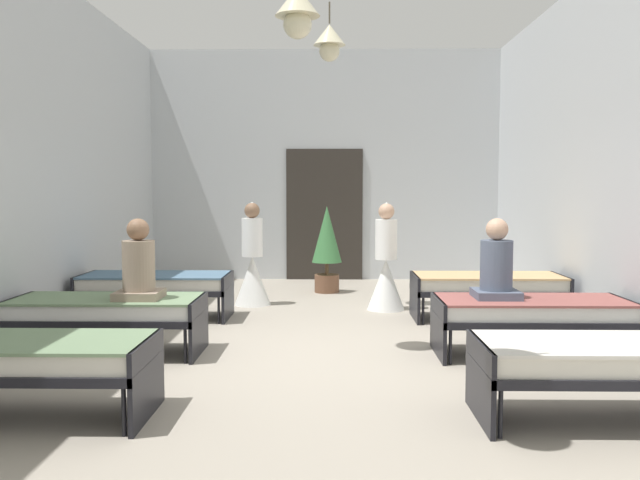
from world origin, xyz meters
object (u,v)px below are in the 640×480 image
(bed_left_row_2, at_px, (156,284))
(patient_seated_primary, at_px, (139,269))
(bed_right_row_2, at_px, (488,285))
(bed_left_row_0, at_px, (19,358))
(nurse_near_aisle, at_px, (252,268))
(bed_left_row_1, at_px, (107,311))
(potted_plant, at_px, (327,243))
(nurse_mid_aisle, at_px, (386,272))
(bed_right_row_1, at_px, (532,312))
(bed_right_row_0, at_px, (611,361))
(patient_seated_secondary, at_px, (496,269))

(bed_left_row_2, height_order, patient_seated_primary, patient_seated_primary)
(bed_left_row_2, bearing_deg, bed_right_row_2, 0.00)
(bed_left_row_0, bearing_deg, nurse_near_aisle, 76.87)
(bed_left_row_1, bearing_deg, bed_left_row_0, -90.00)
(patient_seated_primary, relative_size, potted_plant, 0.57)
(nurse_near_aisle, bearing_deg, patient_seated_primary, 128.13)
(nurse_mid_aisle, bearing_deg, patient_seated_primary, -30.81)
(bed_right_row_1, relative_size, nurse_near_aisle, 1.28)
(bed_right_row_0, xyz_separation_m, bed_right_row_1, (0.00, 1.90, 0.00))
(bed_right_row_1, bearing_deg, bed_left_row_1, 180.00)
(potted_plant, bearing_deg, bed_left_row_0, -109.92)
(bed_right_row_2, bearing_deg, bed_right_row_0, -90.00)
(bed_left_row_1, relative_size, nurse_mid_aisle, 1.28)
(nurse_near_aisle, relative_size, patient_seated_primary, 1.86)
(bed_right_row_0, bearing_deg, nurse_mid_aisle, 105.60)
(bed_right_row_0, height_order, bed_right_row_1, same)
(bed_left_row_0, distance_m, bed_right_row_1, 4.67)
(bed_left_row_1, relative_size, bed_left_row_2, 1.00)
(bed_right_row_0, distance_m, potted_plant, 6.39)
(patient_seated_secondary, bearing_deg, patient_seated_primary, -178.28)
(nurse_mid_aisle, relative_size, potted_plant, 1.07)
(bed_left_row_2, relative_size, patient_seated_primary, 2.38)
(bed_right_row_2, distance_m, nurse_mid_aisle, 1.42)
(bed_left_row_0, distance_m, potted_plant, 6.43)
(bed_right_row_1, bearing_deg, bed_right_row_0, -90.00)
(bed_left_row_1, height_order, bed_right_row_1, same)
(potted_plant, bearing_deg, bed_right_row_0, -71.04)
(bed_right_row_2, bearing_deg, nurse_mid_aisle, 151.90)
(bed_left_row_2, relative_size, nurse_mid_aisle, 1.28)
(bed_left_row_1, xyz_separation_m, bed_right_row_2, (4.26, 1.90, 0.00))
(bed_left_row_2, xyz_separation_m, bed_right_row_2, (4.26, 0.00, 0.00))
(bed_right_row_2, bearing_deg, bed_left_row_0, -138.28)
(bed_right_row_1, height_order, potted_plant, potted_plant)
(bed_left_row_0, xyz_separation_m, nurse_near_aisle, (1.13, 4.83, 0.09))
(bed_right_row_0, height_order, bed_left_row_1, same)
(patient_seated_primary, bearing_deg, bed_left_row_0, -100.76)
(bed_right_row_2, distance_m, patient_seated_secondary, 1.93)
(bed_right_row_0, xyz_separation_m, bed_right_row_2, (0.00, 3.80, 0.00))
(bed_left_row_0, xyz_separation_m, nurse_mid_aisle, (3.02, 4.47, 0.09))
(bed_right_row_1, distance_m, patient_seated_primary, 3.94)
(bed_right_row_0, relative_size, patient_seated_secondary, 2.38)
(bed_left_row_1, relative_size, potted_plant, 1.36)
(bed_left_row_0, bearing_deg, bed_left_row_1, 90.00)
(bed_left_row_0, height_order, bed_right_row_2, same)
(patient_seated_secondary, bearing_deg, potted_plant, 112.87)
(bed_right_row_1, xyz_separation_m, nurse_near_aisle, (-3.14, 2.93, 0.09))
(nurse_near_aisle, bearing_deg, nurse_mid_aisle, -138.19)
(nurse_mid_aisle, bearing_deg, potted_plant, -137.59)
(bed_right_row_1, bearing_deg, bed_right_row_2, 90.00)
(nurse_near_aisle, height_order, patient_seated_secondary, nurse_near_aisle)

